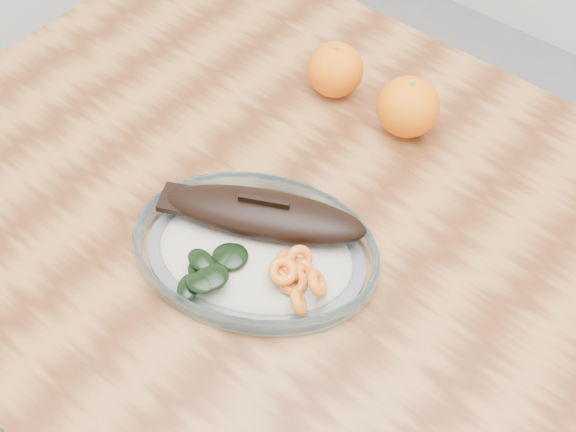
{
  "coord_description": "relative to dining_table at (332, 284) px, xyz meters",
  "views": [
    {
      "loc": [
        0.28,
        -0.43,
        1.45
      ],
      "look_at": [
        -0.06,
        -0.02,
        0.77
      ],
      "focal_mm": 45.0,
      "sensor_mm": 36.0,
      "label": 1
    }
  ],
  "objects": [
    {
      "name": "dining_table",
      "position": [
        0.0,
        0.0,
        0.0
      ],
      "size": [
        1.2,
        0.8,
        0.75
      ],
      "color": "#5F3016",
      "rests_on": "ground"
    },
    {
      "name": "plated_meal",
      "position": [
        -0.06,
        -0.08,
        0.12
      ],
      "size": [
        0.68,
        0.68,
        0.08
      ],
      "rotation": [
        0.0,
        0.0,
        0.41
      ],
      "color": "white",
      "rests_on": "dining_table"
    },
    {
      "name": "orange_left",
      "position": [
        -0.16,
        0.21,
        0.14
      ],
      "size": [
        0.08,
        0.08,
        0.08
      ],
      "primitive_type": "sphere",
      "color": "#FF4F05",
      "rests_on": "dining_table"
    },
    {
      "name": "orange_right",
      "position": [
        -0.04,
        0.21,
        0.14
      ],
      "size": [
        0.08,
        0.08,
        0.08
      ],
      "primitive_type": "sphere",
      "color": "#FF4F05",
      "rests_on": "dining_table"
    }
  ]
}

